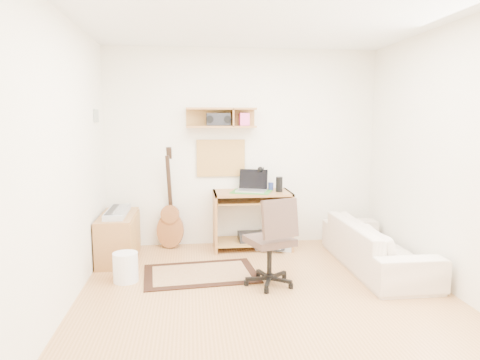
{
  "coord_description": "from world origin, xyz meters",
  "views": [
    {
      "loc": [
        -0.71,
        -3.77,
        1.67
      ],
      "look_at": [
        -0.15,
        1.05,
        1.0
      ],
      "focal_mm": 32.53,
      "sensor_mm": 36.0,
      "label": 1
    }
  ],
  "objects": [
    {
      "name": "floor",
      "position": [
        0.0,
        0.0,
        -0.01
      ],
      "size": [
        3.6,
        4.0,
        0.01
      ],
      "primitive_type": "cube",
      "color": "tan",
      "rests_on": "ground"
    },
    {
      "name": "ceiling",
      "position": [
        0.0,
        0.0,
        2.6
      ],
      "size": [
        3.6,
        4.0,
        0.01
      ],
      "primitive_type": "cube",
      "color": "white",
      "rests_on": "ground"
    },
    {
      "name": "back_wall",
      "position": [
        0.0,
        2.0,
        1.3
      ],
      "size": [
        3.6,
        0.01,
        2.6
      ],
      "primitive_type": "cube",
      "color": "white",
      "rests_on": "ground"
    },
    {
      "name": "left_wall",
      "position": [
        -1.8,
        0.0,
        1.3
      ],
      "size": [
        0.01,
        4.0,
        2.6
      ],
      "primitive_type": "cube",
      "color": "white",
      "rests_on": "ground"
    },
    {
      "name": "right_wall",
      "position": [
        1.8,
        0.0,
        1.3
      ],
      "size": [
        0.01,
        4.0,
        2.6
      ],
      "primitive_type": "cube",
      "color": "white",
      "rests_on": "ground"
    },
    {
      "name": "wall_shelf",
      "position": [
        -0.3,
        1.88,
        1.7
      ],
      "size": [
        0.9,
        0.25,
        0.26
      ],
      "primitive_type": "cube",
      "color": "#A26C39",
      "rests_on": "back_wall"
    },
    {
      "name": "cork_board",
      "position": [
        -0.3,
        1.98,
        1.17
      ],
      "size": [
        0.64,
        0.03,
        0.49
      ],
      "primitive_type": "cube",
      "color": "tan",
      "rests_on": "back_wall"
    },
    {
      "name": "wall_photo",
      "position": [
        -1.79,
        1.5,
        1.72
      ],
      "size": [
        0.02,
        0.2,
        0.15
      ],
      "primitive_type": "cube",
      "color": "#4C8CBF",
      "rests_on": "left_wall"
    },
    {
      "name": "desk",
      "position": [
        0.09,
        1.73,
        0.38
      ],
      "size": [
        1.0,
        0.55,
        0.75
      ],
      "primitive_type": null,
      "color": "#A26C39",
      "rests_on": "floor"
    },
    {
      "name": "laptop",
      "position": [
        0.07,
        1.71,
        0.89
      ],
      "size": [
        0.48,
        0.48,
        0.29
      ],
      "primitive_type": null,
      "rotation": [
        0.0,
        0.0,
        -0.35
      ],
      "color": "silver",
      "rests_on": "desk"
    },
    {
      "name": "speaker",
      "position": [
        0.43,
        1.68,
        0.85
      ],
      "size": [
        0.09,
        0.09,
        0.2
      ],
      "primitive_type": "cylinder",
      "color": "black",
      "rests_on": "desk"
    },
    {
      "name": "desk_lamp",
      "position": [
        0.26,
        1.87,
        0.91
      ],
      "size": [
        0.1,
        0.1,
        0.31
      ],
      "primitive_type": null,
      "color": "black",
      "rests_on": "desk"
    },
    {
      "name": "pencil_cup",
      "position": [
        0.35,
        1.83,
        0.8
      ],
      "size": [
        0.07,
        0.07,
        0.1
      ],
      "primitive_type": "cylinder",
      "color": "navy",
      "rests_on": "desk"
    },
    {
      "name": "boombox",
      "position": [
        -0.34,
        1.87,
        1.68
      ],
      "size": [
        0.3,
        0.14,
        0.16
      ],
      "primitive_type": "cube",
      "color": "black",
      "rests_on": "wall_shelf"
    },
    {
      "name": "rug",
      "position": [
        -0.61,
        0.81,
        0.01
      ],
      "size": [
        1.28,
        0.91,
        0.02
      ],
      "primitive_type": "cube",
      "rotation": [
        0.0,
        0.0,
        0.09
      ],
      "color": "tan",
      "rests_on": "floor"
    },
    {
      "name": "task_chair",
      "position": [
        0.08,
        0.43,
        0.46
      ],
      "size": [
        0.6,
        0.6,
        0.93
      ],
      "primitive_type": null,
      "rotation": [
        0.0,
        0.0,
        0.33
      ],
      "color": "#3D2D24",
      "rests_on": "floor"
    },
    {
      "name": "cabinet",
      "position": [
        -1.58,
        1.44,
        0.28
      ],
      "size": [
        0.4,
        0.9,
        0.55
      ],
      "primitive_type": "cube",
      "color": "#A26C39",
      "rests_on": "floor"
    },
    {
      "name": "music_keyboard",
      "position": [
        -1.58,
        1.44,
        0.58
      ],
      "size": [
        0.22,
        0.72,
        0.06
      ],
      "primitive_type": "cube",
      "color": "#B2B5BA",
      "rests_on": "cabinet"
    },
    {
      "name": "guitar",
      "position": [
        -0.98,
        1.86,
        0.67
      ],
      "size": [
        0.4,
        0.29,
        1.33
      ],
      "primitive_type": null,
      "rotation": [
        0.0,
        0.0,
        -0.22
      ],
      "color": "brown",
      "rests_on": "floor"
    },
    {
      "name": "waste_basket",
      "position": [
        -1.39,
        0.68,
        0.15
      ],
      "size": [
        0.3,
        0.3,
        0.31
      ],
      "primitive_type": "cylinder",
      "rotation": [
        0.0,
        0.0,
        -0.19
      ],
      "color": "white",
      "rests_on": "floor"
    },
    {
      "name": "printer",
      "position": [
        0.39,
        1.7,
        0.08
      ],
      "size": [
        0.56,
        0.49,
        0.18
      ],
      "primitive_type": "cube",
      "rotation": [
        0.0,
        0.0,
        -0.29
      ],
      "color": "#A5A8AA",
      "rests_on": "floor"
    },
    {
      "name": "sofa",
      "position": [
        1.38,
        0.8,
        0.35
      ],
      "size": [
        0.53,
        1.8,
        0.7
      ],
      "primitive_type": "imported",
      "rotation": [
        0.0,
        0.0,
        1.57
      ],
      "color": "beige",
      "rests_on": "floor"
    }
  ]
}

